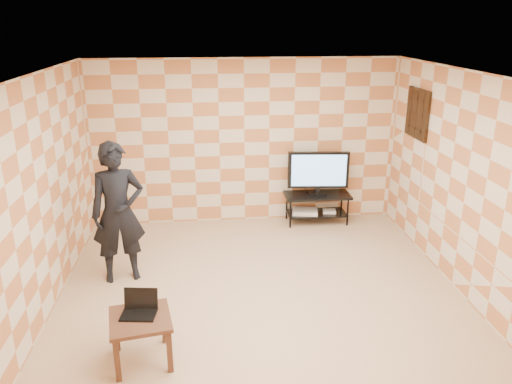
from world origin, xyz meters
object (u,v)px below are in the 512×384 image
(tv_stand, at_px, (317,202))
(side_table, at_px, (141,325))
(person, at_px, (118,213))
(tv, at_px, (318,171))

(tv_stand, distance_m, side_table, 4.21)
(side_table, relative_size, person, 0.37)
(tv, bearing_deg, side_table, -126.55)
(tv_stand, height_order, person, person)
(tv, relative_size, side_table, 1.47)
(tv_stand, distance_m, tv, 0.54)
(tv_stand, bearing_deg, tv, -85.06)
(tv_stand, xyz_separation_m, person, (-2.96, -1.62, 0.56))
(tv_stand, height_order, side_table, same)
(person, bearing_deg, tv, 15.30)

